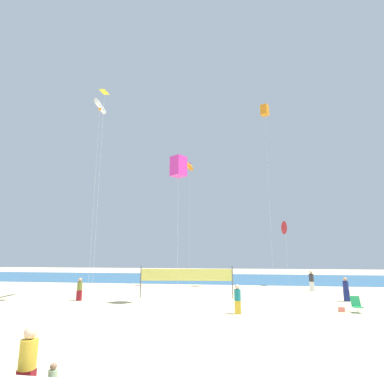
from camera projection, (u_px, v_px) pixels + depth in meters
ground_plane at (192, 322)px, 15.23m from camera, size 120.00×120.00×0.00m
ocean_band at (223, 278)px, 43.54m from camera, size 120.00×20.00×0.01m
mother_figure at (27, 363)px, 6.87m from camera, size 0.38×0.38×1.65m
toddler_figure at (52, 383)px, 6.81m from camera, size 0.20×0.20×0.88m
beachgoer_teal_shirt at (238, 298)px, 17.39m from camera, size 0.37×0.37×1.60m
beachgoer_olive_shirt at (80, 288)px, 22.39m from camera, size 0.37×0.37×1.60m
beachgoer_navy_shirt at (346, 288)px, 22.07m from camera, size 0.38×0.38×1.67m
beachgoer_charcoal_shirt at (311, 280)px, 28.28m from camera, size 0.42×0.42×1.85m
folding_beach_chair at (356, 304)px, 17.74m from camera, size 0.52×0.65×0.89m
volleyball_net at (186, 276)px, 23.86m from camera, size 7.19×0.82×2.40m
beach_handbag at (342, 310)px, 17.85m from camera, size 0.33×0.17×0.27m
kite_orange_inflatable at (189, 167)px, 35.59m from camera, size 1.15×1.89×13.78m
kite_orange_box at (265, 111)px, 35.92m from camera, size 1.07×1.07×20.48m
kite_red_delta at (285, 228)px, 34.27m from camera, size 0.71×1.49×6.97m
kite_white_tube at (100, 107)px, 27.46m from camera, size 0.69×2.35×16.49m
kite_yellow_diamond at (105, 94)px, 25.20m from camera, size 0.94×0.93×16.66m
kite_magenta_box at (178, 166)px, 22.99m from camera, size 1.30×1.30×10.50m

